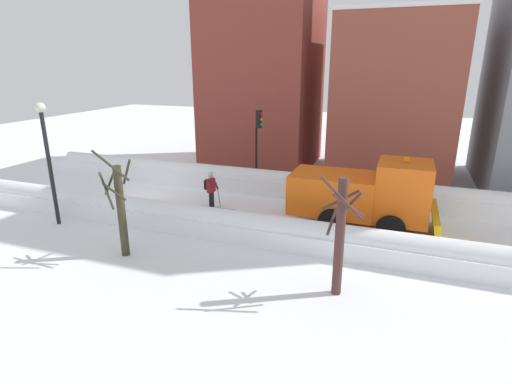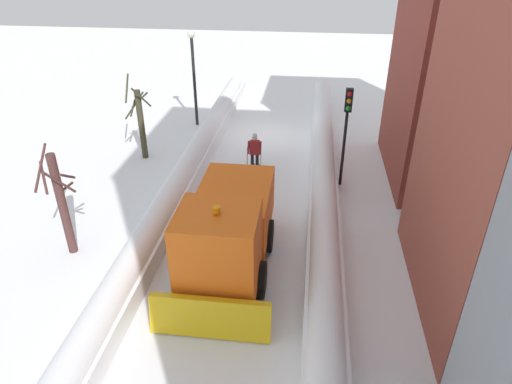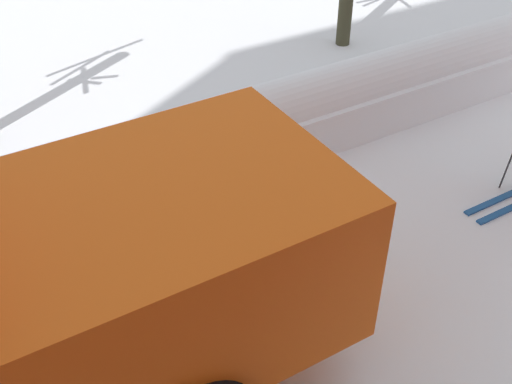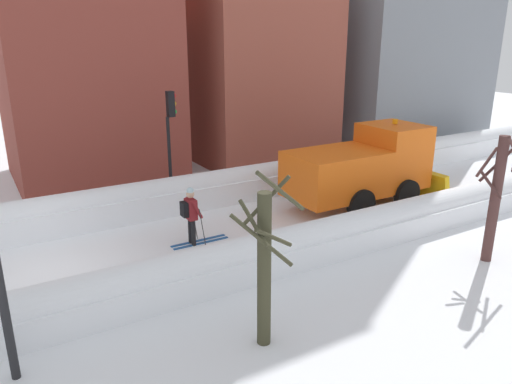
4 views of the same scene
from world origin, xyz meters
name	(u,v)px [view 3 (image 3 of 4)]	position (x,y,z in m)	size (l,w,h in m)	color
ground_plane	(141,383)	(0.00, 10.00, 0.00)	(80.00, 80.00, 0.00)	white
snowbank_right	(48,192)	(2.87, 10.00, 0.52)	(1.10, 36.00, 1.14)	white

